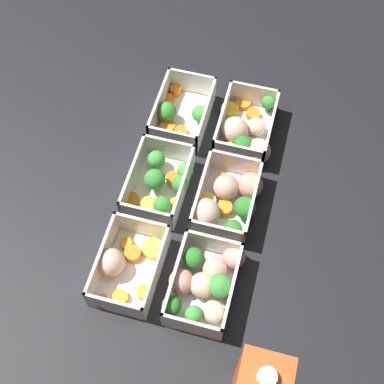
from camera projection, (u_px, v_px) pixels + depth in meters
ground_plane at (192, 197)px, 0.97m from camera, size 4.00×4.00×0.00m
container_near_left at (181, 115)px, 1.03m from camera, size 0.16×0.10×0.06m
container_near_center at (161, 183)px, 0.95m from camera, size 0.15×0.11×0.06m
container_near_right at (125, 266)px, 0.88m from camera, size 0.15×0.11×0.06m
container_far_left at (246, 133)px, 1.01m from camera, size 0.17×0.12×0.06m
container_far_center at (228, 200)px, 0.94m from camera, size 0.15×0.12×0.06m
container_far_right at (204, 283)px, 0.86m from camera, size 0.16×0.13×0.06m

